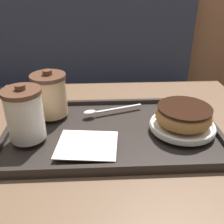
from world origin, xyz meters
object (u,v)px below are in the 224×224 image
(coffee_cup_front, at_px, (25,114))
(spoon, at_px, (100,111))
(donut_chocolate_glazed, at_px, (184,115))
(coffee_cup_rear, at_px, (50,94))

(coffee_cup_front, relative_size, spoon, 0.79)
(donut_chocolate_glazed, relative_size, spoon, 0.82)
(coffee_cup_rear, distance_m, spoon, 0.14)
(donut_chocolate_glazed, bearing_deg, coffee_cup_rear, 164.60)
(spoon, bearing_deg, coffee_cup_rear, -17.88)
(spoon, bearing_deg, coffee_cup_front, 16.67)
(coffee_cup_rear, height_order, donut_chocolate_glazed, coffee_cup_rear)
(coffee_cup_front, bearing_deg, spoon, 34.19)
(coffee_cup_front, height_order, coffee_cup_rear, coffee_cup_front)
(coffee_cup_front, relative_size, coffee_cup_rear, 1.06)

